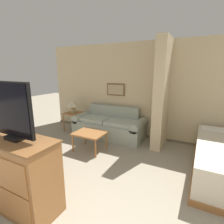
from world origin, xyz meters
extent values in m
cube|color=#CCB78E|center=(0.00, 4.07, 1.30)|extent=(7.36, 0.12, 2.60)
cube|color=#70644E|center=(0.00, 3.99, 0.03)|extent=(7.36, 0.02, 0.06)
cube|color=brown|center=(-1.41, 3.99, 1.30)|extent=(0.57, 0.02, 0.35)
cube|color=tan|center=(-1.41, 3.97, 1.30)|extent=(0.50, 0.01, 0.28)
cube|color=#CCB78E|center=(0.00, 3.61, 1.30)|extent=(0.24, 0.79, 2.60)
cube|color=#99A393|center=(-1.41, 3.55, 0.22)|extent=(1.57, 0.84, 0.43)
cube|color=#99A393|center=(-1.41, 3.87, 0.64)|extent=(1.57, 0.20, 0.41)
cube|color=#99A393|center=(-2.31, 3.55, 0.22)|extent=(0.21, 0.84, 0.43)
cylinder|color=#99A393|center=(-2.31, 3.55, 0.48)|extent=(0.24, 0.84, 0.24)
cube|color=#99A393|center=(-0.52, 3.55, 0.22)|extent=(0.21, 0.84, 0.43)
cylinder|color=#99A393|center=(-0.52, 3.55, 0.48)|extent=(0.24, 0.84, 0.24)
cube|color=#AAB5A4|center=(-1.81, 3.50, 0.48)|extent=(0.77, 0.60, 0.10)
cube|color=#AAB5A4|center=(-1.02, 3.50, 0.48)|extent=(0.77, 0.60, 0.10)
cube|color=#996033|center=(-1.38, 2.56, 0.43)|extent=(0.71, 0.56, 0.04)
cylinder|color=#996033|center=(-1.70, 2.32, 0.20)|extent=(0.04, 0.04, 0.41)
cylinder|color=#996033|center=(-1.07, 2.32, 0.20)|extent=(0.04, 0.04, 0.41)
cylinder|color=#996033|center=(-1.70, 2.80, 0.20)|extent=(0.04, 0.04, 0.41)
cylinder|color=#996033|center=(-1.07, 2.80, 0.20)|extent=(0.04, 0.04, 0.41)
cube|color=#996033|center=(-2.64, 3.50, 0.56)|extent=(0.48, 0.48, 0.04)
cylinder|color=#996033|center=(-2.86, 3.29, 0.27)|extent=(0.04, 0.04, 0.54)
cylinder|color=#996033|center=(-2.43, 3.29, 0.27)|extent=(0.04, 0.04, 0.54)
cylinder|color=#996033|center=(-2.86, 3.71, 0.27)|extent=(0.04, 0.04, 0.54)
cylinder|color=#996033|center=(-2.43, 3.71, 0.27)|extent=(0.04, 0.04, 0.54)
cylinder|color=tan|center=(-2.64, 3.50, 0.65)|extent=(0.16, 0.16, 0.14)
cylinder|color=tan|center=(-2.64, 3.50, 0.74)|extent=(0.02, 0.02, 0.05)
cone|color=beige|center=(-2.64, 3.50, 0.88)|extent=(0.36, 0.36, 0.22)
cube|color=#996033|center=(-1.17, 0.66, 0.50)|extent=(1.07, 0.49, 1.00)
cube|color=brown|center=(-1.17, 0.66, 1.01)|extent=(1.09, 0.51, 0.02)
cube|color=#AB6C39|center=(-1.17, 0.41, 0.28)|extent=(0.97, 0.01, 0.40)
cube|color=black|center=(-1.17, 0.66, 1.04)|extent=(0.24, 0.16, 0.05)
cube|color=black|center=(-1.17, 0.66, 1.41)|extent=(0.71, 0.04, 0.68)
cube|color=black|center=(-1.17, 0.64, 1.41)|extent=(0.67, 0.01, 0.64)
camera|label=1|loc=(0.87, -0.60, 1.88)|focal=28.00mm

